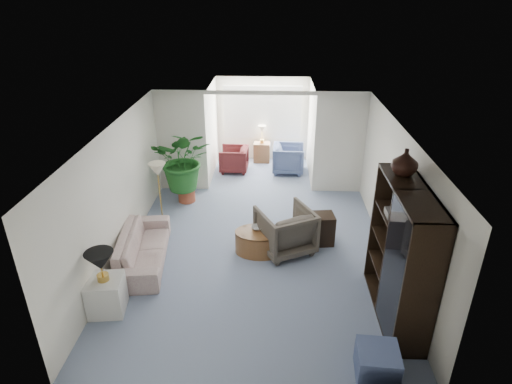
{
  "coord_description": "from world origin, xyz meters",
  "views": [
    {
      "loc": [
        0.3,
        -6.79,
        4.68
      ],
      "look_at": [
        0.0,
        0.6,
        1.1
      ],
      "focal_mm": 30.2,
      "sensor_mm": 36.0,
      "label": 1
    }
  ],
  "objects_px": {
    "entertainment_cabinet": "(401,255)",
    "sunroom_table": "(262,152)",
    "coffee_table": "(260,242)",
    "sunroom_chair_blue": "(289,159)",
    "coffee_bowl": "(257,228)",
    "cabinet_urn": "(405,162)",
    "coffee_cup": "(268,232)",
    "side_table_dark": "(320,229)",
    "framed_picture": "(400,181)",
    "sofa": "(143,248)",
    "plant_pot": "(187,195)",
    "end_table": "(106,295)",
    "ottoman": "(377,363)",
    "sunroom_chair_maroon": "(234,159)",
    "floor_lamp": "(157,170)",
    "wingback_chair": "(285,230)",
    "table_lamp": "(100,261)"
  },
  "relations": [
    {
      "from": "floor_lamp",
      "to": "coffee_bowl",
      "type": "bearing_deg",
      "value": -24.34
    },
    {
      "from": "ottoman",
      "to": "sunroom_chair_maroon",
      "type": "bearing_deg",
      "value": 109.89
    },
    {
      "from": "coffee_table",
      "to": "sunroom_chair_blue",
      "type": "relative_size",
      "value": 1.13
    },
    {
      "from": "end_table",
      "to": "coffee_table",
      "type": "height_order",
      "value": "end_table"
    },
    {
      "from": "plant_pot",
      "to": "sofa",
      "type": "bearing_deg",
      "value": -97.65
    },
    {
      "from": "wingback_chair",
      "to": "sunroom_table",
      "type": "xyz_separation_m",
      "value": [
        -0.58,
        4.65,
        -0.16
      ]
    },
    {
      "from": "framed_picture",
      "to": "ottoman",
      "type": "xyz_separation_m",
      "value": [
        -0.74,
        -2.54,
        -1.49
      ]
    },
    {
      "from": "end_table",
      "to": "plant_pot",
      "type": "height_order",
      "value": "end_table"
    },
    {
      "from": "coffee_bowl",
      "to": "cabinet_urn",
      "type": "bearing_deg",
      "value": -28.94
    },
    {
      "from": "table_lamp",
      "to": "ottoman",
      "type": "distance_m",
      "value": 4.19
    },
    {
      "from": "end_table",
      "to": "coffee_bowl",
      "type": "distance_m",
      "value": 2.96
    },
    {
      "from": "framed_picture",
      "to": "sofa",
      "type": "distance_m",
      "value": 4.73
    },
    {
      "from": "coffee_bowl",
      "to": "coffee_cup",
      "type": "relative_size",
      "value": 2.14
    },
    {
      "from": "coffee_cup",
      "to": "sunroom_chair_maroon",
      "type": "distance_m",
      "value": 4.2
    },
    {
      "from": "coffee_cup",
      "to": "side_table_dark",
      "type": "distance_m",
      "value": 1.16
    },
    {
      "from": "sofa",
      "to": "sunroom_table",
      "type": "xyz_separation_m",
      "value": [
        2.05,
        5.14,
        -0.01
      ]
    },
    {
      "from": "sofa",
      "to": "plant_pot",
      "type": "distance_m",
      "value": 2.53
    },
    {
      "from": "coffee_cup",
      "to": "side_table_dark",
      "type": "height_order",
      "value": "side_table_dark"
    },
    {
      "from": "end_table",
      "to": "entertainment_cabinet",
      "type": "bearing_deg",
      "value": 1.81
    },
    {
      "from": "end_table",
      "to": "ottoman",
      "type": "bearing_deg",
      "value": -15.53
    },
    {
      "from": "wingback_chair",
      "to": "sunroom_chair_blue",
      "type": "xyz_separation_m",
      "value": [
        0.17,
        3.9,
        -0.06
      ]
    },
    {
      "from": "wingback_chair",
      "to": "entertainment_cabinet",
      "type": "relative_size",
      "value": 0.45
    },
    {
      "from": "cabinet_urn",
      "to": "sunroom_table",
      "type": "xyz_separation_m",
      "value": [
        -2.24,
        5.84,
        -2.06
      ]
    },
    {
      "from": "floor_lamp",
      "to": "plant_pot",
      "type": "relative_size",
      "value": 0.9
    },
    {
      "from": "coffee_table",
      "to": "coffee_bowl",
      "type": "distance_m",
      "value": 0.28
    },
    {
      "from": "end_table",
      "to": "entertainment_cabinet",
      "type": "relative_size",
      "value": 0.27
    },
    {
      "from": "plant_pot",
      "to": "sunroom_table",
      "type": "xyz_separation_m",
      "value": [
        1.72,
        2.63,
        0.12
      ]
    },
    {
      "from": "cabinet_urn",
      "to": "sunroom_table",
      "type": "bearing_deg",
      "value": 110.94
    },
    {
      "from": "framed_picture",
      "to": "end_table",
      "type": "xyz_separation_m",
      "value": [
        -4.72,
        -1.43,
        -1.41
      ]
    },
    {
      "from": "table_lamp",
      "to": "sofa",
      "type": "bearing_deg",
      "value": 81.57
    },
    {
      "from": "sofa",
      "to": "coffee_cup",
      "type": "height_order",
      "value": "sofa"
    },
    {
      "from": "entertainment_cabinet",
      "to": "sunroom_table",
      "type": "height_order",
      "value": "entertainment_cabinet"
    },
    {
      "from": "framed_picture",
      "to": "wingback_chair",
      "type": "height_order",
      "value": "framed_picture"
    },
    {
      "from": "coffee_bowl",
      "to": "plant_pot",
      "type": "bearing_deg",
      "value": 131.32
    },
    {
      "from": "ottoman",
      "to": "sunroom_table",
      "type": "xyz_separation_m",
      "value": [
        -1.73,
        7.59,
        0.07
      ]
    },
    {
      "from": "framed_picture",
      "to": "entertainment_cabinet",
      "type": "height_order",
      "value": "entertainment_cabinet"
    },
    {
      "from": "side_table_dark",
      "to": "sunroom_chair_blue",
      "type": "relative_size",
      "value": 0.74
    },
    {
      "from": "framed_picture",
      "to": "entertainment_cabinet",
      "type": "xyz_separation_m",
      "value": [
        -0.23,
        -1.29,
        -0.63
      ]
    },
    {
      "from": "sunroom_table",
      "to": "sunroom_chair_blue",
      "type": "bearing_deg",
      "value": -45.0
    },
    {
      "from": "cabinet_urn",
      "to": "end_table",
      "type": "bearing_deg",
      "value": -171.86
    },
    {
      "from": "coffee_table",
      "to": "coffee_bowl",
      "type": "height_order",
      "value": "coffee_bowl"
    },
    {
      "from": "floor_lamp",
      "to": "ottoman",
      "type": "height_order",
      "value": "floor_lamp"
    },
    {
      "from": "sofa",
      "to": "table_lamp",
      "type": "relative_size",
      "value": 4.62
    },
    {
      "from": "ottoman",
      "to": "sunroom_chair_maroon",
      "type": "distance_m",
      "value": 7.28
    },
    {
      "from": "entertainment_cabinet",
      "to": "plant_pot",
      "type": "relative_size",
      "value": 5.37
    },
    {
      "from": "framed_picture",
      "to": "coffee_table",
      "type": "xyz_separation_m",
      "value": [
        -2.37,
        0.32,
        -1.47
      ]
    },
    {
      "from": "framed_picture",
      "to": "table_lamp",
      "type": "distance_m",
      "value": 4.99
    },
    {
      "from": "framed_picture",
      "to": "plant_pot",
      "type": "bearing_deg",
      "value": 149.93
    },
    {
      "from": "floor_lamp",
      "to": "wingback_chair",
      "type": "distance_m",
      "value": 2.91
    },
    {
      "from": "sofa",
      "to": "framed_picture",
      "type": "bearing_deg",
      "value": -96.04
    }
  ]
}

